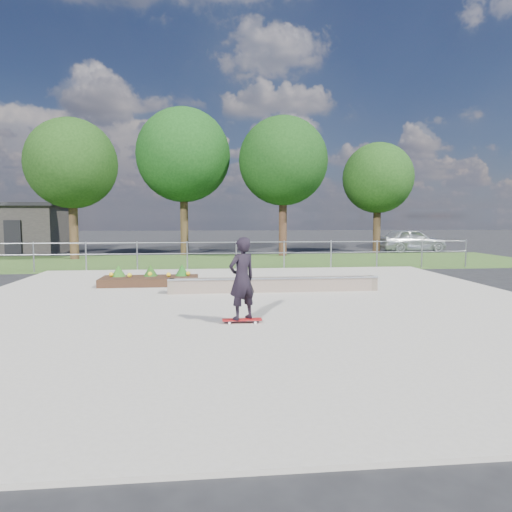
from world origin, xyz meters
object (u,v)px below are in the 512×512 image
(grind_ledge, at_px, (274,284))
(planter_bed, at_px, (150,279))
(skateboarder, at_px, (242,279))
(parked_car, at_px, (411,240))

(grind_ledge, xyz_separation_m, planter_bed, (-3.72, 1.73, -0.02))
(planter_bed, xyz_separation_m, skateboarder, (2.52, -5.50, 0.72))
(planter_bed, distance_m, skateboarder, 6.10)
(parked_car, bearing_deg, grind_ledge, 136.29)
(planter_bed, distance_m, parked_car, 19.05)
(planter_bed, height_order, skateboarder, skateboarder)
(grind_ledge, xyz_separation_m, parked_car, (10.62, 14.27, 0.47))
(parked_car, bearing_deg, skateboarder, 139.73)
(grind_ledge, distance_m, parked_car, 17.79)
(grind_ledge, bearing_deg, planter_bed, 155.07)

